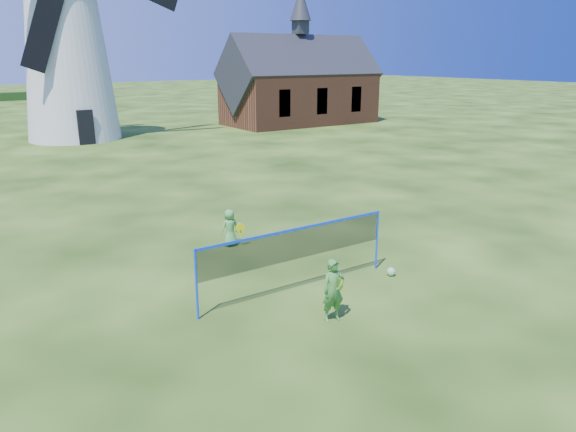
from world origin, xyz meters
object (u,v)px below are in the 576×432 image
Objects in this scene: play_ball at (391,272)px; badminton_net at (296,245)px; player_girl at (333,290)px; windmill at (66,42)px; player_boy at (230,228)px; chapel at (300,86)px.

badminton_net is at bearing 166.93° from play_ball.
windmill is at bearing 96.53° from player_girl.
player_boy is (0.23, 3.66, -0.60)m from badminton_net.
chapel reaches higher than play_ball.
play_ball is (2.25, -4.24, -0.43)m from player_boy.
play_ball is (-16.70, -27.57, -2.85)m from chapel.
chapel is (17.43, -1.08, -3.17)m from windmill.
windmill is at bearing -94.94° from player_boy.
badminton_net is 3.72m from player_boy.
play_ball is at bearing -13.07° from badminton_net.
chapel is 11.51× the size of player_boy.
chapel is 9.30× the size of player_girl.
windmill reaches higher than play_ball.
windmill is 30.24m from player_girl.
windmill is 16.82× the size of player_boy.
play_ball is (2.68, 1.03, -0.56)m from player_girl.
player_girl is at bearing 83.99° from player_boy.
player_boy is at bearing -93.57° from windmill.
badminton_net is 22.95× the size of play_ball.
player_boy is at bearing -129.09° from chapel.
badminton_net is 4.67× the size of player_boy.
chapel is at bearing 58.80° from play_ball.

